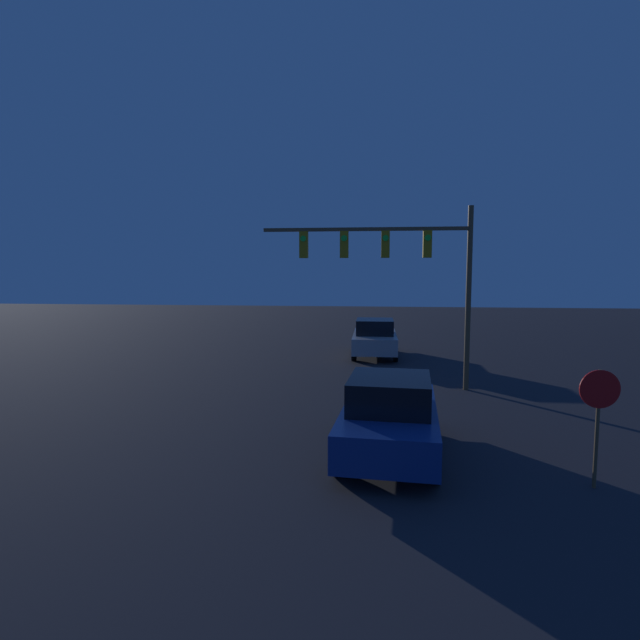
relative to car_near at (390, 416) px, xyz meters
The scene contains 4 objects.
car_near is the anchor object (origin of this frame).
car_far 12.72m from the car_near, 91.49° to the left, with size 2.07×4.55×1.76m.
traffic_signal_mast 7.23m from the car_near, 85.70° to the left, with size 7.02×0.30×6.15m.
stop_sign 4.03m from the car_near, 19.72° to the right, with size 0.71×0.07×2.23m.
Camera 1 is at (1.52, 3.49, 4.02)m, focal length 28.00 mm.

